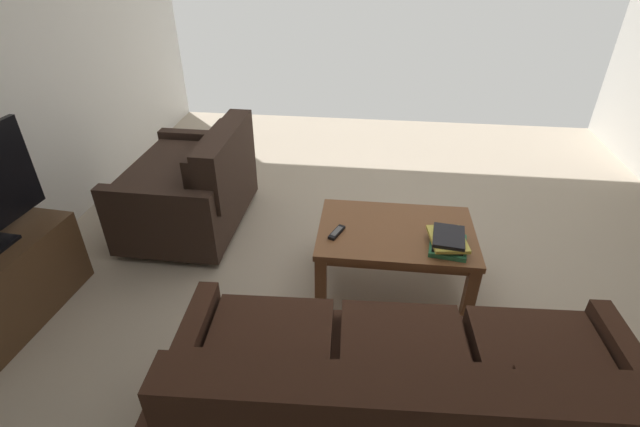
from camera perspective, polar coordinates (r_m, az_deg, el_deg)
ground_plane at (r=3.42m, az=7.24°, el=-6.15°), size 5.17×5.89×0.01m
sofa_main at (r=2.16m, az=10.42°, el=-22.35°), size 2.06×0.96×0.86m
loveseat_near at (r=3.76m, az=-15.46°, el=3.33°), size 0.87×1.15×0.84m
coffee_table at (r=3.03m, az=9.38°, el=-3.10°), size 1.00×0.68×0.45m
tv_stand at (r=3.40m, az=-34.74°, el=-7.40°), size 0.51×0.99×0.52m
book_stack at (r=2.87m, az=15.63°, el=-3.34°), size 0.25×0.30×0.09m
tv_remote at (r=2.91m, az=2.08°, el=-2.36°), size 0.10×0.16×0.02m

